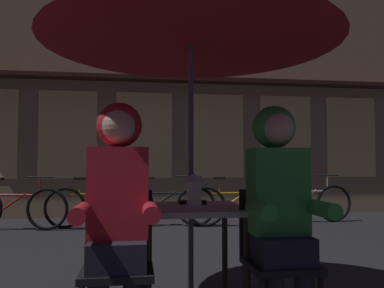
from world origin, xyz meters
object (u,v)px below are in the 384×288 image
at_px(chair_left, 118,258).
at_px(bicycle_fifth, 307,203).
at_px(cafe_table, 191,221).
at_px(patio_umbrella, 191,20).
at_px(chair_right, 276,252).
at_px(person_left_hooded, 118,197).
at_px(bicycle_third, 165,205).
at_px(lantern, 194,189).
at_px(book, 193,202).
at_px(person_right_hooded, 279,195).
at_px(bicycle_second, 97,206).
at_px(bicycle_fourth, 236,205).
at_px(bicycle_nearest, 14,208).

distance_m(chair_left, bicycle_fifth, 5.22).
bearing_deg(cafe_table, bicycle_fifth, 55.92).
xyz_separation_m(patio_umbrella, chair_right, (0.48, -0.37, -1.57)).
relative_size(person_left_hooded, bicycle_fifth, 0.83).
bearing_deg(bicycle_third, bicycle_fifth, 0.63).
distance_m(patio_umbrella, bicycle_fifth, 4.94).
relative_size(lantern, book, 1.16).
distance_m(person_right_hooded, bicycle_second, 4.50).
relative_size(chair_left, chair_right, 1.00).
bearing_deg(book, bicycle_fourth, 80.37).
bearing_deg(bicycle_second, lantern, -75.49).
bearing_deg(bicycle_fifth, bicycle_second, -179.20).
xyz_separation_m(chair_left, book, (0.52, 0.53, 0.26)).
height_order(lantern, bicycle_third, lantern).
height_order(chair_left, person_right_hooded, person_right_hooded).
distance_m(patio_umbrella, person_right_hooded, 1.37).
xyz_separation_m(person_right_hooded, bicycle_second, (-1.47, 4.22, -0.50)).
height_order(cafe_table, chair_right, chair_right).
height_order(cafe_table, bicycle_fifth, bicycle_fifth).
relative_size(person_right_hooded, book, 7.00).
xyz_separation_m(chair_right, bicycle_third, (-0.38, 4.18, -0.14)).
bearing_deg(lantern, chair_left, -149.15).
height_order(cafe_table, person_left_hooded, person_left_hooded).
xyz_separation_m(chair_right, person_right_hooded, (0.00, -0.06, 0.36)).
relative_size(chair_right, bicycle_fourth, 0.52).
height_order(person_right_hooded, bicycle_third, person_right_hooded).
xyz_separation_m(cafe_table, bicycle_fifth, (2.60, 3.84, -0.29)).
xyz_separation_m(bicycle_second, bicycle_third, (1.09, 0.02, 0.00)).
height_order(chair_right, person_right_hooded, person_right_hooded).
bearing_deg(cafe_table, bicycle_nearest, 121.07).
bearing_deg(chair_left, chair_right, 0.00).
height_order(person_left_hooded, bicycle_nearest, person_left_hooded).
bearing_deg(lantern, chair_right, -31.88).
relative_size(person_left_hooded, book, 7.00).
height_order(lantern, bicycle_fifth, lantern).
bearing_deg(cafe_table, patio_umbrella, 0.00).
xyz_separation_m(bicycle_nearest, bicycle_fourth, (3.52, -0.09, 0.00)).
height_order(person_right_hooded, book, person_right_hooded).
bearing_deg(person_left_hooded, bicycle_nearest, 113.05).
distance_m(cafe_table, bicycle_third, 3.83).
bearing_deg(bicycle_nearest, person_right_hooded, -56.72).
bearing_deg(chair_right, person_left_hooded, -176.61).
height_order(chair_right, person_left_hooded, person_left_hooded).
height_order(chair_right, bicycle_second, chair_right).
bearing_deg(bicycle_fifth, bicycle_fourth, -171.53).
bearing_deg(bicycle_third, person_right_hooded, -84.87).
height_order(person_right_hooded, bicycle_fourth, person_right_hooded).
distance_m(bicycle_nearest, bicycle_fourth, 3.52).
bearing_deg(cafe_table, bicycle_third, 88.51).
relative_size(patio_umbrella, bicycle_fifth, 1.37).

